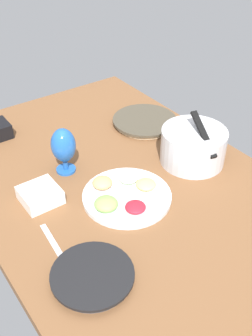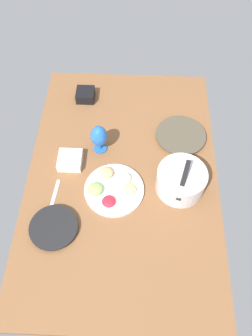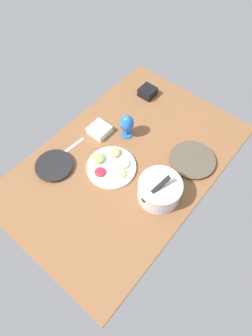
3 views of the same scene
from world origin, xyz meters
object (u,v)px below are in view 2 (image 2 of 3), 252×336
(fruit_platter, at_px, (113,188))
(square_bowl_black, at_px, (85,94))
(dinner_plate_right, at_px, (54,228))
(dinner_plate_left, at_px, (181,136))
(hurricane_glass_blue, at_px, (99,137))
(square_bowl_white, at_px, (70,160))
(mixing_bowl, at_px, (181,180))

(fruit_platter, bearing_deg, square_bowl_black, -161.90)
(square_bowl_black, bearing_deg, dinner_plate_right, -3.96)
(dinner_plate_left, height_order, fruit_platter, fruit_platter)
(fruit_platter, relative_size, hurricane_glass_blue, 1.70)
(hurricane_glass_blue, xyz_separation_m, square_bowl_black, (-0.39, -0.13, -0.08))
(dinner_plate_left, bearing_deg, hurricane_glass_blue, -77.51)
(dinner_plate_right, distance_m, square_bowl_black, 0.90)
(dinner_plate_left, xyz_separation_m, square_bowl_black, (-0.29, -0.59, 0.02))
(hurricane_glass_blue, distance_m, square_bowl_black, 0.42)
(fruit_platter, bearing_deg, dinner_plate_right, -50.04)
(fruit_platter, distance_m, square_bowl_white, 0.30)
(mixing_bowl, height_order, square_bowl_white, mixing_bowl)
(dinner_plate_right, bearing_deg, hurricane_glass_blue, 159.41)
(hurricane_glass_blue, bearing_deg, square_bowl_black, -162.29)
(fruit_platter, height_order, hurricane_glass_blue, hurricane_glass_blue)
(dinner_plate_left, relative_size, mixing_bowl, 1.10)
(mixing_bowl, distance_m, fruit_platter, 0.36)
(mixing_bowl, distance_m, square_bowl_black, 0.85)
(mixing_bowl, bearing_deg, square_bowl_black, -137.87)
(mixing_bowl, xyz_separation_m, hurricane_glass_blue, (-0.24, -0.44, 0.04))
(mixing_bowl, bearing_deg, dinner_plate_left, 176.15)
(dinner_plate_right, relative_size, hurricane_glass_blue, 1.29)
(fruit_platter, height_order, square_bowl_white, fruit_platter)
(hurricane_glass_blue, xyz_separation_m, square_bowl_white, (0.10, -0.16, -0.08))
(square_bowl_white, relative_size, square_bowl_black, 1.16)
(dinner_plate_left, distance_m, square_bowl_white, 0.66)
(dinner_plate_left, relative_size, square_bowl_black, 2.62)
(fruit_platter, distance_m, square_bowl_black, 0.70)
(mixing_bowl, height_order, fruit_platter, mixing_bowl)
(dinner_plate_right, xyz_separation_m, square_bowl_white, (-0.40, 0.03, 0.01))
(dinner_plate_right, distance_m, hurricane_glass_blue, 0.54)
(mixing_bowl, bearing_deg, fruit_platter, -84.89)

